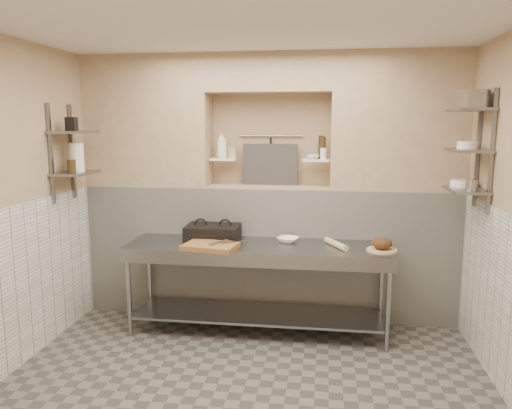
% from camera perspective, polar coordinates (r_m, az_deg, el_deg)
% --- Properties ---
extents(floor, '(4.00, 3.90, 0.10)m').
position_cam_1_polar(floor, '(4.19, -1.53, -21.34)').
color(floor, '#605A55').
rests_on(floor, ground).
extents(ceiling, '(4.00, 3.90, 0.10)m').
position_cam_1_polar(ceiling, '(3.69, -1.74, 21.24)').
color(ceiling, silver).
rests_on(ceiling, ground).
extents(wall_back, '(4.00, 0.10, 2.80)m').
position_cam_1_polar(wall_back, '(5.63, 1.78, 2.27)').
color(wall_back, tan).
rests_on(wall_back, ground).
extents(wall_front, '(4.00, 0.10, 2.80)m').
position_cam_1_polar(wall_front, '(1.81, -12.63, -13.17)').
color(wall_front, tan).
rests_on(wall_front, ground).
extents(backwall_lower, '(4.00, 0.40, 1.40)m').
position_cam_1_polar(backwall_lower, '(5.52, 1.46, -5.27)').
color(backwall_lower, white).
rests_on(backwall_lower, floor).
extents(alcove_sill, '(1.30, 0.40, 0.02)m').
position_cam_1_polar(alcove_sill, '(5.38, 1.49, 2.06)').
color(alcove_sill, tan).
rests_on(alcove_sill, backwall_lower).
extents(backwall_pillar_left, '(1.35, 0.40, 1.40)m').
position_cam_1_polar(backwall_pillar_left, '(5.65, -12.13, 9.21)').
color(backwall_pillar_left, tan).
rests_on(backwall_pillar_left, backwall_lower).
extents(backwall_pillar_right, '(1.35, 0.40, 1.40)m').
position_cam_1_polar(backwall_pillar_right, '(5.36, 15.94, 9.08)').
color(backwall_pillar_right, tan).
rests_on(backwall_pillar_right, backwall_lower).
extents(backwall_header, '(1.30, 0.40, 0.40)m').
position_cam_1_polar(backwall_header, '(5.37, 1.55, 14.77)').
color(backwall_header, tan).
rests_on(backwall_header, backwall_lower).
extents(wainscot_left, '(0.02, 3.90, 1.40)m').
position_cam_1_polar(wainscot_left, '(4.62, -27.08, -9.23)').
color(wainscot_left, white).
rests_on(wainscot_left, floor).
extents(alcove_shelf_left, '(0.28, 0.16, 0.02)m').
position_cam_1_polar(alcove_shelf_left, '(5.44, -3.76, 5.18)').
color(alcove_shelf_left, white).
rests_on(alcove_shelf_left, backwall_lower).
extents(alcove_shelf_right, '(0.28, 0.16, 0.02)m').
position_cam_1_polar(alcove_shelf_right, '(5.32, 6.88, 5.05)').
color(alcove_shelf_right, white).
rests_on(alcove_shelf_right, backwall_lower).
extents(utensil_rail, '(0.70, 0.02, 0.02)m').
position_cam_1_polar(utensil_rail, '(5.51, 1.72, 7.86)').
color(utensil_rail, gray).
rests_on(utensil_rail, wall_back).
extents(hanging_steel, '(0.02, 0.02, 0.30)m').
position_cam_1_polar(hanging_steel, '(5.50, 1.69, 6.08)').
color(hanging_steel, black).
rests_on(hanging_steel, utensil_rail).
extents(splash_panel, '(0.60, 0.08, 0.45)m').
position_cam_1_polar(splash_panel, '(5.46, 1.62, 4.59)').
color(splash_panel, '#383330').
rests_on(splash_panel, alcove_sill).
extents(shelf_rail_left_a, '(0.03, 0.03, 0.95)m').
position_cam_1_polar(shelf_rail_left_a, '(5.47, -20.28, 5.71)').
color(shelf_rail_left_a, slate).
rests_on(shelf_rail_left_a, wall_left).
extents(shelf_rail_left_b, '(0.03, 0.03, 0.95)m').
position_cam_1_polar(shelf_rail_left_b, '(5.12, -22.40, 5.38)').
color(shelf_rail_left_b, slate).
rests_on(shelf_rail_left_b, wall_left).
extents(wall_shelf_left_lower, '(0.30, 0.50, 0.02)m').
position_cam_1_polar(wall_shelf_left_lower, '(5.24, -19.89, 3.41)').
color(wall_shelf_left_lower, slate).
rests_on(wall_shelf_left_lower, wall_left).
extents(wall_shelf_left_upper, '(0.30, 0.50, 0.03)m').
position_cam_1_polar(wall_shelf_left_upper, '(5.22, -20.13, 7.78)').
color(wall_shelf_left_upper, slate).
rests_on(wall_shelf_left_upper, wall_left).
extents(shelf_rail_right_a, '(0.03, 0.03, 1.05)m').
position_cam_1_polar(shelf_rail_right_a, '(5.00, 24.01, 5.78)').
color(shelf_rail_right_a, slate).
rests_on(shelf_rail_right_a, wall_right).
extents(shelf_rail_right_b, '(0.03, 0.03, 1.05)m').
position_cam_1_polar(shelf_rail_right_b, '(4.62, 25.36, 5.47)').
color(shelf_rail_right_b, slate).
rests_on(shelf_rail_right_b, wall_right).
extents(wall_shelf_right_lower, '(0.30, 0.50, 0.02)m').
position_cam_1_polar(wall_shelf_right_lower, '(4.81, 22.84, 1.55)').
color(wall_shelf_right_lower, slate).
rests_on(wall_shelf_right_lower, wall_right).
extents(wall_shelf_right_mid, '(0.30, 0.50, 0.02)m').
position_cam_1_polar(wall_shelf_right_mid, '(4.78, 23.10, 5.72)').
color(wall_shelf_right_mid, slate).
rests_on(wall_shelf_right_mid, wall_right).
extents(wall_shelf_right_upper, '(0.30, 0.50, 0.03)m').
position_cam_1_polar(wall_shelf_right_upper, '(4.77, 23.37, 9.91)').
color(wall_shelf_right_upper, slate).
rests_on(wall_shelf_right_upper, wall_right).
extents(prep_table, '(2.60, 0.70, 0.90)m').
position_cam_1_polar(prep_table, '(5.00, 0.21, -7.51)').
color(prep_table, gray).
rests_on(prep_table, floor).
extents(panini_press, '(0.55, 0.41, 0.15)m').
position_cam_1_polar(panini_press, '(5.17, -4.94, -3.17)').
color(panini_press, black).
rests_on(panini_press, prep_table).
extents(cutting_board, '(0.54, 0.42, 0.04)m').
position_cam_1_polar(cutting_board, '(4.81, -5.21, -4.76)').
color(cutting_board, '#90613D').
rests_on(cutting_board, prep_table).
extents(knife_blade, '(0.23, 0.17, 0.01)m').
position_cam_1_polar(knife_blade, '(4.85, -2.53, -4.30)').
color(knife_blade, gray).
rests_on(knife_blade, cutting_board).
extents(tongs, '(0.15, 0.24, 0.02)m').
position_cam_1_polar(tongs, '(4.82, -4.29, -4.30)').
color(tongs, gray).
rests_on(tongs, cutting_board).
extents(mixing_bowl, '(0.26, 0.26, 0.05)m').
position_cam_1_polar(mixing_bowl, '(5.05, 3.68, -4.03)').
color(mixing_bowl, white).
rests_on(mixing_bowl, prep_table).
extents(rolling_pin, '(0.23, 0.37, 0.06)m').
position_cam_1_polar(rolling_pin, '(4.90, 9.13, -4.48)').
color(rolling_pin, '#D0B294').
rests_on(rolling_pin, prep_table).
extents(bread_board, '(0.28, 0.28, 0.02)m').
position_cam_1_polar(bread_board, '(4.85, 14.18, -5.05)').
color(bread_board, '#D0B294').
rests_on(bread_board, prep_table).
extents(bread_loaf, '(0.19, 0.19, 0.11)m').
position_cam_1_polar(bread_loaf, '(4.84, 14.21, -4.32)').
color(bread_loaf, '#4C2D19').
rests_on(bread_loaf, bread_board).
extents(bottle_soap, '(0.13, 0.13, 0.29)m').
position_cam_1_polar(bottle_soap, '(5.41, -3.95, 6.85)').
color(bottle_soap, white).
rests_on(bottle_soap, alcove_shelf_left).
extents(jar_alcove, '(0.08, 0.08, 0.12)m').
position_cam_1_polar(jar_alcove, '(5.45, -2.66, 5.97)').
color(jar_alcove, tan).
rests_on(jar_alcove, alcove_shelf_left).
extents(bowl_alcove, '(0.15, 0.15, 0.04)m').
position_cam_1_polar(bowl_alcove, '(5.30, 6.49, 5.42)').
color(bowl_alcove, white).
rests_on(bowl_alcove, alcove_shelf_right).
extents(condiment_a, '(0.06, 0.06, 0.23)m').
position_cam_1_polar(condiment_a, '(5.32, 7.62, 6.43)').
color(condiment_a, '#302311').
rests_on(condiment_a, alcove_shelf_right).
extents(condiment_b, '(0.06, 0.06, 0.25)m').
position_cam_1_polar(condiment_b, '(5.35, 7.46, 6.51)').
color(condiment_b, '#302311').
rests_on(condiment_b, alcove_shelf_right).
extents(condiment_c, '(0.07, 0.07, 0.12)m').
position_cam_1_polar(condiment_c, '(5.30, 7.71, 5.79)').
color(condiment_c, white).
rests_on(condiment_c, alcove_shelf_right).
extents(jug_left, '(0.14, 0.14, 0.28)m').
position_cam_1_polar(jug_left, '(5.26, -19.81, 5.10)').
color(jug_left, white).
rests_on(jug_left, wall_shelf_left_lower).
extents(jar_left, '(0.08, 0.08, 0.13)m').
position_cam_1_polar(jar_left, '(5.16, -20.35, 4.14)').
color(jar_left, '#302311').
rests_on(jar_left, wall_shelf_left_lower).
extents(box_left_upper, '(0.10, 0.10, 0.13)m').
position_cam_1_polar(box_left_upper, '(5.19, -20.34, 8.63)').
color(box_left_upper, black).
rests_on(box_left_upper, wall_shelf_left_upper).
extents(bowl_right, '(0.21, 0.21, 0.06)m').
position_cam_1_polar(bowl_right, '(4.92, 22.50, 2.26)').
color(bowl_right, white).
rests_on(bowl_right, wall_shelf_right_lower).
extents(canister_right, '(0.10, 0.10, 0.10)m').
position_cam_1_polar(canister_right, '(4.64, 23.41, 2.03)').
color(canister_right, gray).
rests_on(canister_right, wall_shelf_right_lower).
extents(bowl_right_mid, '(0.17, 0.17, 0.06)m').
position_cam_1_polar(bowl_right_mid, '(4.82, 23.00, 6.28)').
color(bowl_right_mid, white).
rests_on(bowl_right_mid, wall_shelf_right_mid).
extents(basket_right, '(0.23, 0.27, 0.15)m').
position_cam_1_polar(basket_right, '(4.75, 23.52, 10.98)').
color(basket_right, gray).
rests_on(basket_right, wall_shelf_right_upper).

